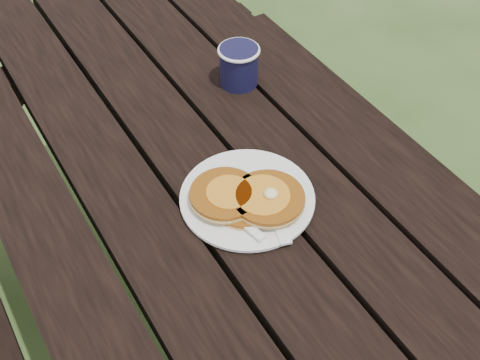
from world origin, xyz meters
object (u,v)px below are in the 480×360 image
pancake_stack (248,197)px  plate (247,198)px  picnic_table (227,309)px  coffee_cup (239,63)px

pancake_stack → plate: bearing=60.9°
picnic_table → pancake_stack: size_ratio=9.58×
coffee_cup → pancake_stack: bearing=-118.8°
plate → pancake_stack: size_ratio=1.26×
pancake_stack → picnic_table: bearing=122.3°
plate → coffee_cup: size_ratio=2.60×
plate → coffee_cup: bearing=61.2°
picnic_table → pancake_stack: (0.03, -0.04, 0.41)m
plate → coffee_cup: 0.35m
coffee_cup → plate: bearing=-118.8°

